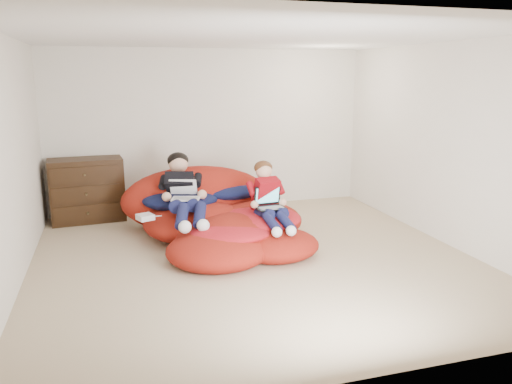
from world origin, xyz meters
name	(u,v)px	position (x,y,z in m)	size (l,w,h in m)	color
room_shell	(254,241)	(0.00, 0.00, 0.22)	(5.10, 5.10, 2.77)	tan
dresser	(87,190)	(-1.90, 2.23, 0.46)	(1.07, 0.62, 0.92)	black
beanbag_pile	(219,218)	(-0.23, 0.88, 0.28)	(2.35, 2.47, 0.93)	#A81F13
cream_pillow	(171,182)	(-0.74, 1.72, 0.62)	(0.41, 0.26, 0.26)	white
older_boy	(183,188)	(-0.67, 0.97, 0.68)	(0.49, 1.42, 0.76)	black
younger_boy	(269,196)	(0.30, 0.41, 0.65)	(0.37, 0.98, 0.75)	#9F0E16
laptop_white	(185,193)	(-0.67, 0.84, 0.64)	(0.40, 0.46, 0.23)	white
laptop_black	(269,202)	(0.30, 0.38, 0.57)	(0.37, 0.32, 0.26)	black
power_adapter	(145,217)	(-1.18, 0.67, 0.42)	(0.18, 0.18, 0.07)	white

